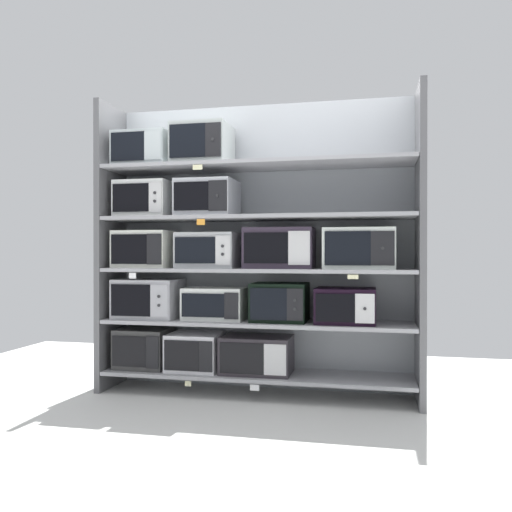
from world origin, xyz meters
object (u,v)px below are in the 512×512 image
Objects in this scene: microwave_3 at (149,298)px; microwave_2 at (257,354)px; microwave_6 at (346,306)px; microwave_7 at (146,249)px; microwave_11 at (145,199)px; microwave_4 at (215,304)px; microwave_12 at (207,199)px; microwave_1 at (195,352)px; microwave_9 at (280,248)px; microwave_8 at (208,250)px; microwave_13 at (145,151)px; microwave_0 at (144,348)px; microwave_10 at (359,248)px; microwave_5 at (280,302)px; microwave_14 at (202,145)px.

microwave_2 is at bearing -0.00° from microwave_3.
microwave_6 is (1.66, 0.00, -0.03)m from microwave_3.
microwave_7 is 0.42m from microwave_11.
microwave_4 is 0.87m from microwave_12.
microwave_1 is 1.12m from microwave_9.
microwave_8 is at bearing 0.01° from microwave_11.
microwave_6 is at bearing 0.00° from microwave_3.
microwave_9 is 1.18× the size of microwave_12.
microwave_9 is 1.18× the size of microwave_13.
microwave_8 reaches higher than microwave_2.
microwave_4 reaches higher than microwave_0.
microwave_1 is 0.92× the size of microwave_7.
microwave_10 is at bearing -0.00° from microwave_3.
microwave_1 is 1.31m from microwave_6.
microwave_10 reaches higher than microwave_0.
microwave_3 is 1.13m from microwave_5.
microwave_7 reaches higher than microwave_3.
microwave_1 is at bearing -179.88° from microwave_8.
microwave_6 is (0.71, 0.00, 0.41)m from microwave_2.
microwave_8 is (-1.13, 0.00, 0.44)m from microwave_6.
microwave_14 reaches higher than microwave_2.
microwave_1 is 0.94× the size of microwave_11.
microwave_0 is 1.01× the size of microwave_1.
microwave_9 is 1.22× the size of microwave_14.
microwave_10 is 1.98m from microwave_13.
microwave_12 is at bearing 0.09° from microwave_1.
microwave_12 is (-0.07, -0.00, 0.87)m from microwave_4.
microwave_6 is at bearing 0.01° from microwave_1.
microwave_9 is at bearing 0.03° from microwave_14.
microwave_2 is 0.83m from microwave_6.
microwave_7 is (-1.16, 0.00, 0.43)m from microwave_5.
microwave_2 is 1.21× the size of microwave_6.
microwave_8 is at bearing 179.99° from microwave_10.
microwave_13 is at bearing -180.00° from microwave_14.
microwave_6 is at bearing 179.92° from microwave_10.
microwave_5 is 0.95× the size of microwave_13.
microwave_10 is at bearing -0.00° from microwave_2.
microwave_1 is 0.78× the size of microwave_10.
microwave_12 is at bearing -179.34° from microwave_8.
microwave_4 is 1.13× the size of microwave_5.
microwave_13 is at bearing -179.97° from microwave_4.
microwave_10 is (0.63, 0.00, 0.43)m from microwave_5.
microwave_9 reaches higher than microwave_8.
microwave_8 is at bearing 179.96° from microwave_2.
microwave_12 is at bearing 0.01° from microwave_7.
microwave_6 reaches higher than microwave_1.
microwave_4 reaches higher than microwave_2.
microwave_13 reaches higher than microwave_2.
microwave_0 is 1.75m from microwave_6.
microwave_5 is at bearing -0.01° from microwave_1.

